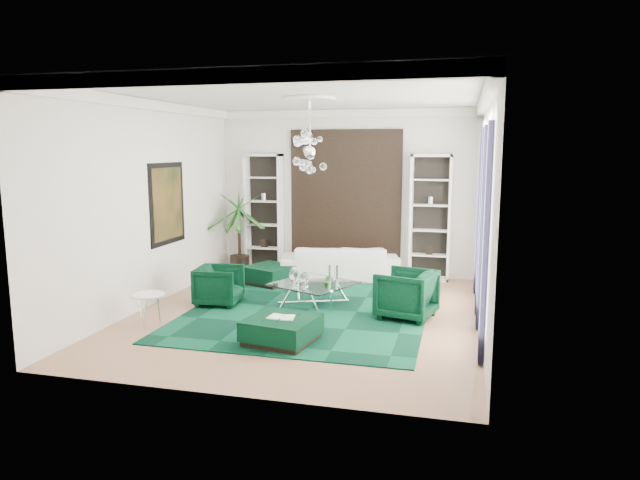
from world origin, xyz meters
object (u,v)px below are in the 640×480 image
(armchair_left, at_px, (219,285))
(ottoman_side, at_px, (271,275))
(armchair_right, at_px, (406,294))
(ottoman_front, at_px, (282,330))
(coffee_table, at_px, (314,294))
(palm, at_px, (239,221))
(side_table, at_px, (148,310))
(sofa, at_px, (340,263))

(armchair_left, distance_m, ottoman_side, 1.85)
(armchair_right, distance_m, ottoman_front, 2.45)
(armchair_right, bearing_deg, coffee_table, -86.98)
(armchair_left, height_order, ottoman_front, armchair_left)
(armchair_right, bearing_deg, armchair_left, -75.67)
(palm, bearing_deg, ottoman_front, -60.95)
(coffee_table, distance_m, ottoman_side, 1.98)
(ottoman_front, relative_size, palm, 0.39)
(coffee_table, height_order, side_table, side_table)
(side_table, bearing_deg, palm, 91.35)
(armchair_left, relative_size, side_table, 1.47)
(sofa, height_order, palm, palm)
(armchair_right, height_order, ottoman_front, armchair_right)
(armchair_right, height_order, side_table, armchair_right)
(ottoman_front, bearing_deg, armchair_left, 135.81)
(sofa, height_order, coffee_table, sofa)
(armchair_left, relative_size, ottoman_front, 0.83)
(armchair_right, relative_size, ottoman_front, 0.95)
(palm, bearing_deg, ottoman_side, -40.82)
(coffee_table, relative_size, ottoman_front, 1.31)
(sofa, bearing_deg, palm, -16.12)
(ottoman_side, bearing_deg, sofa, 32.20)
(ottoman_front, relative_size, side_table, 1.77)
(sofa, xyz_separation_m, coffee_table, (0.00, -2.30, -0.16))
(coffee_table, height_order, palm, palm)
(armchair_left, xyz_separation_m, side_table, (-0.60, -1.50, -0.11))
(armchair_left, height_order, ottoman_side, armchair_left)
(armchair_left, height_order, palm, palm)
(ottoman_front, bearing_deg, ottoman_side, 111.52)
(armchair_right, xyz_separation_m, side_table, (-4.10, -1.50, -0.16))
(armchair_right, distance_m, coffee_table, 1.80)
(coffee_table, distance_m, ottoman_front, 2.10)
(sofa, relative_size, ottoman_front, 2.66)
(armchair_right, height_order, ottoman_side, armchair_right)
(ottoman_front, distance_m, palm, 5.25)
(coffee_table, bearing_deg, ottoman_front, -88.64)
(side_table, bearing_deg, ottoman_side, 73.14)
(ottoman_front, bearing_deg, side_table, 174.05)
(sofa, distance_m, ottoman_front, 4.40)
(armchair_left, distance_m, side_table, 1.62)
(armchair_left, xyz_separation_m, ottoman_front, (1.80, -1.75, -0.18))
(ottoman_side, bearing_deg, armchair_left, -102.53)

